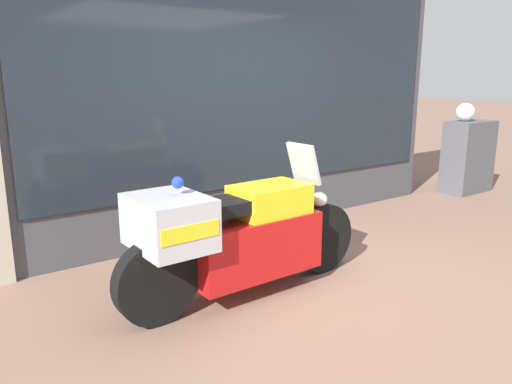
# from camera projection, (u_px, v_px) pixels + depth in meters

# --- Properties ---
(ground_plane) EXTENTS (60.00, 60.00, 0.00)m
(ground_plane) POSITION_uv_depth(u_px,v_px,m) (342.00, 287.00, 4.31)
(ground_plane) COLOR #7A5B4C
(shop_building) EXTENTS (6.60, 0.55, 3.84)m
(shop_building) POSITION_uv_depth(u_px,v_px,m) (179.00, 61.00, 5.18)
(shop_building) COLOR #424247
(shop_building) RESTS_ON ground
(window_display) EXTENTS (5.12, 0.30, 1.90)m
(window_display) POSITION_uv_depth(u_px,v_px,m) (249.00, 187.00, 6.06)
(window_display) COLOR slate
(window_display) RESTS_ON ground
(paramedic_motorcycle) EXTENTS (2.31, 0.65, 1.22)m
(paramedic_motorcycle) POSITION_uv_depth(u_px,v_px,m) (235.00, 235.00, 3.98)
(paramedic_motorcycle) COLOR black
(paramedic_motorcycle) RESTS_ON ground
(utility_cabinet) EXTENTS (0.82, 0.43, 1.10)m
(utility_cabinet) POSITION_uv_depth(u_px,v_px,m) (468.00, 157.00, 7.68)
(utility_cabinet) COLOR #4C4C51
(utility_cabinet) RESTS_ON ground
(white_helmet) EXTENTS (0.27, 0.27, 0.27)m
(white_helmet) POSITION_uv_depth(u_px,v_px,m) (465.00, 112.00, 7.50)
(white_helmet) COLOR white
(white_helmet) RESTS_ON utility_cabinet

